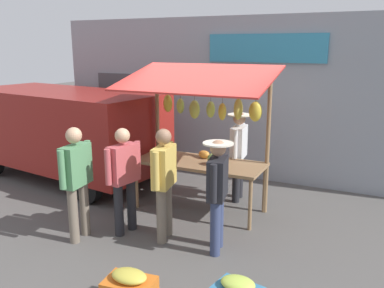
{
  "coord_description": "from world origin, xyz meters",
  "views": [
    {
      "loc": [
        -2.8,
        6.06,
        2.8
      ],
      "look_at": [
        0.0,
        0.3,
        1.25
      ],
      "focal_mm": 38.12,
      "sensor_mm": 36.0,
      "label": 1
    }
  ],
  "objects": [
    {
      "name": "market_stall",
      "position": [
        -0.01,
        -0.06,
        1.56
      ],
      "size": [
        2.5,
        1.46,
        2.5
      ],
      "color": "olive",
      "rests_on": "ground"
    },
    {
      "name": "parked_van",
      "position": [
        3.52,
        -0.44,
        1.12
      ],
      "size": [
        4.6,
        2.39,
        1.88
      ],
      "rotation": [
        0.0,
        0.0,
        -0.13
      ],
      "color": "maroon",
      "rests_on": "ground"
    },
    {
      "name": "street_backdrop",
      "position": [
        0.05,
        -2.2,
        1.7
      ],
      "size": [
        9.0,
        0.3,
        3.4
      ],
      "color": "#8C939E",
      "rests_on": "ground"
    },
    {
      "name": "shopper_in_grey_tee",
      "position": [
        0.65,
        1.29,
        0.94
      ],
      "size": [
        0.3,
        0.69,
        1.63
      ],
      "rotation": [
        0.0,
        0.0,
        -1.75
      ],
      "color": "#232328",
      "rests_on": "ground"
    },
    {
      "name": "shopper_with_shopping_bag",
      "position": [
        -0.83,
        1.22,
        0.93
      ],
      "size": [
        0.41,
        0.67,
        1.59
      ],
      "rotation": [
        0.0,
        0.0,
        -1.36
      ],
      "color": "navy",
      "rests_on": "ground"
    },
    {
      "name": "vendor_with_sunhat",
      "position": [
        -0.43,
        -0.75,
        0.97
      ],
      "size": [
        0.43,
        0.7,
        1.65
      ],
      "rotation": [
        0.0,
        0.0,
        1.69
      ],
      "color": "#232328",
      "rests_on": "ground"
    },
    {
      "name": "shopper_in_striped_shirt",
      "position": [
        1.14,
        1.76,
        0.98
      ],
      "size": [
        0.27,
        0.71,
        1.69
      ],
      "rotation": [
        0.0,
        0.0,
        -1.47
      ],
      "color": "#726656",
      "rests_on": "ground"
    },
    {
      "name": "shopper_with_ponytail",
      "position": [
        0.0,
        1.22,
        0.97
      ],
      "size": [
        0.3,
        0.7,
        1.67
      ],
      "rotation": [
        0.0,
        0.0,
        -1.4
      ],
      "color": "#726656",
      "rests_on": "ground"
    },
    {
      "name": "ground_plane",
      "position": [
        0.0,
        0.0,
        0.0
      ],
      "size": [
        40.0,
        40.0,
        0.0
      ],
      "primitive_type": "plane",
      "color": "#514F4C"
    }
  ]
}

